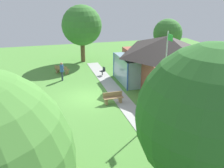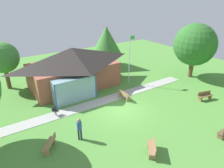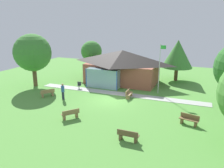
{
  "view_description": "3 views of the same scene",
  "coord_description": "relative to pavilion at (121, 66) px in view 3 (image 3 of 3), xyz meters",
  "views": [
    {
      "loc": [
        17.98,
        -3.27,
        7.86
      ],
      "look_at": [
        0.13,
        1.81,
        1.0
      ],
      "focal_mm": 40.14,
      "sensor_mm": 36.0,
      "label": 1
    },
    {
      "loc": [
        -9.27,
        -12.76,
        9.58
      ],
      "look_at": [
        0.93,
        2.77,
        1.29
      ],
      "focal_mm": 32.83,
      "sensor_mm": 36.0,
      "label": 2
    },
    {
      "loc": [
        8.43,
        -20.4,
        8.01
      ],
      "look_at": [
        -0.69,
        2.14,
        1.12
      ],
      "focal_mm": 35.83,
      "sensor_mm": 36.0,
      "label": 3
    }
  ],
  "objects": [
    {
      "name": "tree_behind_pavilion_left",
      "position": [
        -6.17,
        3.42,
        1.18
      ],
      "size": [
        3.22,
        3.22,
        5.08
      ],
      "color": "brown",
      "rests_on": "ground_plane"
    },
    {
      "name": "visitor_strolling_lawn",
      "position": [
        -3.39,
        -8.72,
        -1.24
      ],
      "size": [
        0.34,
        0.34,
        1.74
      ],
      "rotation": [
        0.0,
        0.0,
        6.08
      ],
      "color": "#2D3347",
      "rests_on": "ground_plane"
    },
    {
      "name": "pavilion",
      "position": [
        0.0,
        0.0,
        0.0
      ],
      "size": [
        10.06,
        7.05,
        4.33
      ],
      "color": "#A35642",
      "rests_on": "ground_plane"
    },
    {
      "name": "bench_front_right",
      "position": [
        5.59,
        -14.24,
        -1.86
      ],
      "size": [
        1.5,
        0.45,
        0.84
      ],
      "rotation": [
        0.0,
        0.0,
        0.0
      ],
      "color": "brown",
      "rests_on": "ground_plane"
    },
    {
      "name": "bench_mid_left",
      "position": [
        -5.5,
        -8.56,
        -1.86
      ],
      "size": [
        1.28,
        1.44,
        0.84
      ],
      "rotation": [
        0.0,
        0.0,
        0.89
      ],
      "color": "#9E7A51",
      "rests_on": "ground_plane"
    },
    {
      "name": "bench_front_center",
      "position": [
        -0.07,
        -12.56,
        -1.86
      ],
      "size": [
        1.28,
        1.45,
        0.84
      ],
      "rotation": [
        0.0,
        0.0,
        0.9
      ],
      "color": "olive",
      "rests_on": "ground_plane"
    },
    {
      "name": "bench_rear_near_path",
      "position": [
        2.85,
        -5.56,
        -1.86
      ],
      "size": [
        0.48,
        1.51,
        0.84
      ],
      "rotation": [
        0.0,
        0.0,
        4.74
      ],
      "color": "#9E7A51",
      "rests_on": "ground_plane"
    },
    {
      "name": "patio_chair_west",
      "position": [
        -3.8,
        -4.69,
        -1.84
      ],
      "size": [
        0.55,
        0.55,
        0.86
      ],
      "rotation": [
        0.0,
        0.0,
        3.43
      ],
      "color": "#33383D",
      "rests_on": "ground_plane"
    },
    {
      "name": "bench_lawn_far_right",
      "position": [
        9.33,
        -9.98,
        -1.86
      ],
      "size": [
        1.56,
        0.78,
        0.84
      ],
      "rotation": [
        0.0,
        0.0,
        2.9
      ],
      "color": "brown",
      "rests_on": "ground_plane"
    },
    {
      "name": "tree_west_hedge",
      "position": [
        -9.59,
        -5.68,
        1.97
      ],
      "size": [
        4.58,
        4.58,
        6.54
      ],
      "color": "brown",
      "rests_on": "ground_plane"
    },
    {
      "name": "ground_plane",
      "position": [
        1.32,
        -7.06,
        -2.26
      ],
      "size": [
        44.0,
        44.0,
        0.0
      ],
      "primitive_type": "plane",
      "color": "#54933D"
    },
    {
      "name": "footpath",
      "position": [
        1.32,
        -4.74,
        -2.24
      ],
      "size": [
        19.75,
        1.41,
        0.03
      ],
      "primitive_type": "cube",
      "rotation": [
        0.0,
        0.0,
        0.01
      ],
      "color": "#ADADA8",
      "rests_on": "ground_plane"
    },
    {
      "name": "flagpole",
      "position": [
        5.52,
        -2.84,
        0.84
      ],
      "size": [
        0.64,
        0.08,
        5.62
      ],
      "color": "silver",
      "rests_on": "ground_plane"
    },
    {
      "name": "tree_behind_pavilion_right",
      "position": [
        6.68,
        3.82,
        1.44
      ],
      "size": [
        4.14,
        4.14,
        5.58
      ],
      "color": "brown",
      "rests_on": "ground_plane"
    }
  ]
}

